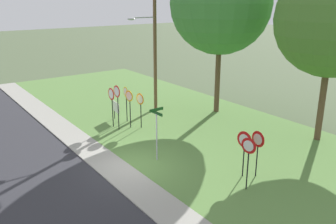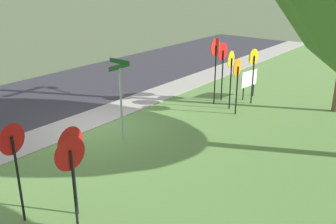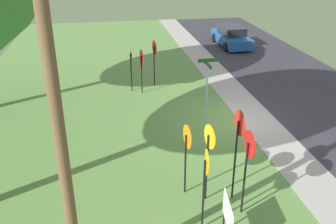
# 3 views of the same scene
# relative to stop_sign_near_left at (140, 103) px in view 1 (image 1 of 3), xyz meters

# --- Properties ---
(ground_plane) EXTENTS (160.00, 160.00, 0.00)m
(ground_plane) POSITION_rel_stop_sign_near_left_xyz_m (4.36, -3.25, -1.65)
(ground_plane) COLOR #4C5B3D
(road_asphalt) EXTENTS (44.00, 6.40, 0.01)m
(road_asphalt) POSITION_rel_stop_sign_near_left_xyz_m (4.36, -8.05, -1.65)
(road_asphalt) COLOR #2D2D33
(road_asphalt) RESTS_ON ground_plane
(sidewalk_strip) EXTENTS (44.00, 1.60, 0.06)m
(sidewalk_strip) POSITION_rel_stop_sign_near_left_xyz_m (4.36, -4.05, -1.62)
(sidewalk_strip) COLOR #99968C
(sidewalk_strip) RESTS_ON ground_plane
(grass_median) EXTENTS (44.00, 12.00, 0.04)m
(grass_median) POSITION_rel_stop_sign_near_left_xyz_m (4.36, 2.75, -1.63)
(grass_median) COLOR #567F3D
(grass_median) RESTS_ON ground_plane
(stop_sign_near_left) EXTENTS (0.70, 0.11, 2.23)m
(stop_sign_near_left) POSITION_rel_stop_sign_near_left_xyz_m (0.00, 0.00, 0.00)
(stop_sign_near_left) COLOR black
(stop_sign_near_left) RESTS_ON grass_median
(stop_sign_near_right) EXTENTS (0.75, 0.10, 2.53)m
(stop_sign_near_right) POSITION_rel_stop_sign_near_left_xyz_m (-1.17, -1.36, 0.23)
(stop_sign_near_right) COLOR black
(stop_sign_near_right) RESTS_ON grass_median
(stop_sign_far_left) EXTENTS (0.69, 0.13, 2.40)m
(stop_sign_far_left) POSITION_rel_stop_sign_near_left_xyz_m (-0.42, -0.52, 0.13)
(stop_sign_far_left) COLOR black
(stop_sign_far_left) RESTS_ON grass_median
(stop_sign_far_center) EXTENTS (0.74, 0.09, 2.82)m
(stop_sign_far_center) POSITION_rel_stop_sign_near_left_xyz_m (-0.50, -1.31, 0.45)
(stop_sign_far_center) COLOR black
(stop_sign_far_center) RESTS_ON grass_median
(stop_sign_far_right) EXTENTS (0.65, 0.13, 2.35)m
(stop_sign_far_right) POSITION_rel_stop_sign_near_left_xyz_m (-1.58, -0.11, 0.08)
(stop_sign_far_right) COLOR black
(stop_sign_far_right) RESTS_ON grass_median
(yield_sign_near_left) EXTENTS (0.78, 0.14, 2.19)m
(yield_sign_near_left) POSITION_rel_stop_sign_near_left_xyz_m (8.22, 0.36, 0.01)
(yield_sign_near_left) COLOR black
(yield_sign_near_left) RESTS_ON grass_median
(yield_sign_near_right) EXTENTS (0.75, 0.11, 2.22)m
(yield_sign_near_right) POSITION_rel_stop_sign_near_left_xyz_m (8.59, 0.83, 0.03)
(yield_sign_near_right) COLOR black
(yield_sign_near_right) RESTS_ON grass_median
(yield_sign_far_left) EXTENTS (0.69, 0.17, 2.37)m
(yield_sign_far_left) POSITION_rel_stop_sign_near_left_xyz_m (9.13, -0.39, 0.15)
(yield_sign_far_left) COLOR black
(yield_sign_far_left) RESTS_ON grass_median
(street_name_post) EXTENTS (0.96, 0.82, 2.74)m
(street_name_post) POSITION_rel_stop_sign_near_left_xyz_m (4.48, -1.83, 0.03)
(street_name_post) COLOR #9EA0A8
(street_name_post) RESTS_ON grass_median
(utility_pole) EXTENTS (2.10, 2.24, 9.09)m
(utility_pole) POSITION_rel_stop_sign_near_left_xyz_m (-2.80, 2.89, 3.28)
(utility_pole) COLOR brown
(utility_pole) RESTS_ON grass_median
(notice_board) EXTENTS (1.09, 0.18, 1.25)m
(notice_board) POSITION_rel_stop_sign_near_left_xyz_m (-2.19, -0.54, -0.78)
(notice_board) COLOR black
(notice_board) RESTS_ON grass_median
(oak_tree_left) EXTENTS (6.77, 6.77, 10.85)m
(oak_tree_left) POSITION_rel_stop_sign_near_left_xyz_m (0.28, 6.21, 5.85)
(oak_tree_left) COLOR brown
(oak_tree_left) RESTS_ON grass_median
(oak_tree_right) EXTENTS (6.11, 6.11, 9.80)m
(oak_tree_right) POSITION_rel_stop_sign_near_left_xyz_m (7.63, 7.27, 5.12)
(oak_tree_right) COLOR brown
(oak_tree_right) RESTS_ON grass_median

